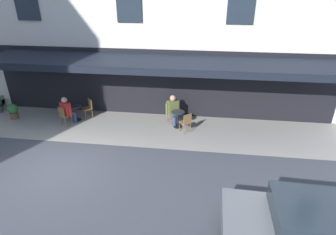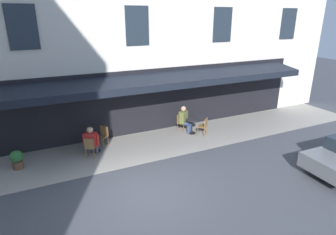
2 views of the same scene
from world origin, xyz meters
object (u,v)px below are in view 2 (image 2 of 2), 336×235
at_px(cafe_table_near_entrance, 95,141).
at_px(seated_patron_in_olive, 185,118).
at_px(cafe_chair_wicker_corner_left, 103,134).
at_px(cafe_chair_wicker_by_window, 204,125).
at_px(cafe_table_mid_terrace, 192,124).
at_px(potted_plant_by_steps, 17,159).
at_px(seated_companion_in_red, 92,140).
at_px(cafe_chair_wicker_kerbside, 90,146).
at_px(cafe_chair_wicker_corner_right, 181,121).

bearing_deg(cafe_table_near_entrance, seated_patron_in_olive, -176.39).
xyz_separation_m(cafe_chair_wicker_corner_left, cafe_chair_wicker_by_window, (-4.76, 0.97, 0.00)).
bearing_deg(cafe_table_mid_terrace, potted_plant_by_steps, 1.17).
xyz_separation_m(seated_companion_in_red, potted_plant_by_steps, (2.84, -0.15, -0.30)).
xyz_separation_m(cafe_chair_wicker_kerbside, cafe_chair_wicker_corner_left, (-0.77, -0.98, 0.00)).
height_order(cafe_table_near_entrance, potted_plant_by_steps, potted_plant_by_steps).
distance_m(cafe_table_mid_terrace, seated_patron_in_olive, 0.47).
xyz_separation_m(cafe_chair_wicker_kerbside, cafe_table_mid_terrace, (-5.13, -0.50, -0.06)).
xyz_separation_m(cafe_table_near_entrance, seated_patron_in_olive, (-4.58, -0.29, 0.23)).
bearing_deg(cafe_chair_wicker_corner_right, seated_patron_in_olive, 124.72).
distance_m(seated_patron_in_olive, seated_companion_in_red, 4.83).
bearing_deg(cafe_chair_wicker_kerbside, cafe_table_near_entrance, -119.20).
bearing_deg(cafe_chair_wicker_corner_right, potted_plant_by_steps, 5.18).
height_order(cafe_chair_wicker_corner_right, seated_companion_in_red, seated_companion_in_red).
relative_size(cafe_chair_wicker_kerbside, cafe_chair_wicker_by_window, 1.00).
height_order(seated_companion_in_red, potted_plant_by_steps, seated_companion_in_red).
bearing_deg(seated_companion_in_red, cafe_chair_wicker_by_window, 178.14).
relative_size(cafe_table_mid_terrace, cafe_chair_wicker_by_window, 0.82).
height_order(cafe_chair_wicker_corner_left, cafe_chair_wicker_by_window, same).
relative_size(cafe_chair_wicker_kerbside, potted_plant_by_steps, 1.20).
bearing_deg(seated_patron_in_olive, potted_plant_by_steps, 3.76).
height_order(cafe_chair_wicker_kerbside, cafe_chair_wicker_corner_left, same).
xyz_separation_m(cafe_chair_wicker_corner_left, potted_plant_by_steps, (3.51, 0.64, -0.14)).
distance_m(cafe_table_near_entrance, potted_plant_by_steps, 3.05).
xyz_separation_m(cafe_chair_wicker_kerbside, cafe_chair_wicker_corner_right, (-4.77, -1.02, 0.00)).
distance_m(cafe_chair_wicker_by_window, cafe_chair_wicker_corner_right, 1.26).
relative_size(cafe_chair_wicker_corner_left, cafe_chair_wicker_by_window, 1.00).
xyz_separation_m(cafe_table_mid_terrace, cafe_chair_wicker_by_window, (-0.40, 0.49, 0.06)).
distance_m(cafe_chair_wicker_corner_right, potted_plant_by_steps, 7.54).
relative_size(cafe_chair_wicker_by_window, seated_companion_in_red, 0.68).
bearing_deg(cafe_chair_wicker_kerbside, potted_plant_by_steps, -7.05).
height_order(cafe_table_near_entrance, seated_patron_in_olive, seated_patron_in_olive).
xyz_separation_m(cafe_table_mid_terrace, potted_plant_by_steps, (7.87, 0.16, -0.08)).
distance_m(cafe_chair_wicker_kerbside, seated_patron_in_olive, 4.97).
relative_size(cafe_table_near_entrance, cafe_chair_wicker_kerbside, 0.82).
xyz_separation_m(seated_patron_in_olive, seated_companion_in_red, (4.79, 0.65, -0.01)).
bearing_deg(cafe_table_mid_terrace, cafe_chair_wicker_kerbside, 5.57).
height_order(cafe_chair_wicker_corner_right, potted_plant_by_steps, cafe_chair_wicker_corner_right).
height_order(cafe_chair_wicker_kerbside, cafe_table_mid_terrace, cafe_chair_wicker_kerbside).
bearing_deg(cafe_chair_wicker_corner_right, seated_companion_in_red, 10.10).
height_order(cafe_chair_wicker_corner_left, seated_companion_in_red, seated_companion_in_red).
height_order(cafe_chair_wicker_by_window, cafe_chair_wicker_corner_right, same).
relative_size(cafe_chair_wicker_corner_left, seated_patron_in_olive, 0.67).
relative_size(cafe_table_near_entrance, cafe_chair_wicker_corner_left, 0.82).
distance_m(cafe_table_mid_terrace, potted_plant_by_steps, 7.87).
distance_m(cafe_chair_wicker_kerbside, cafe_table_mid_terrace, 5.15).
bearing_deg(cafe_chair_wicker_by_window, cafe_table_mid_terrace, -50.39).
relative_size(seated_patron_in_olive, seated_companion_in_red, 1.02).
bearing_deg(cafe_chair_wicker_kerbside, cafe_chair_wicker_corner_right, -167.93).
height_order(cafe_table_near_entrance, cafe_chair_wicker_corner_left, cafe_chair_wicker_corner_left).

